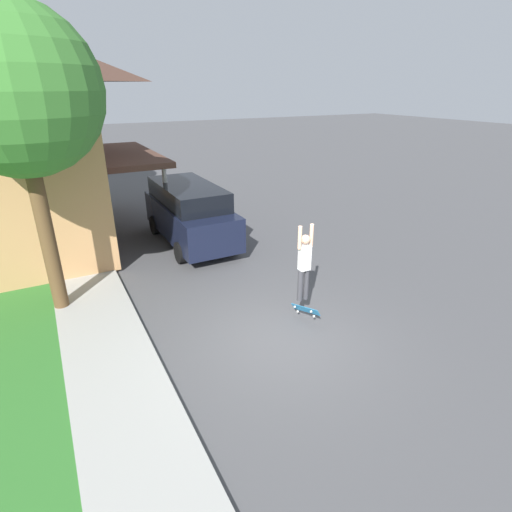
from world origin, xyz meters
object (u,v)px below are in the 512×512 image
object	(u,v)px
lawn_tree_far	(5,80)
skateboard	(305,310)
car_down_street	(92,160)
skateboarder	(304,263)
lawn_tree_near	(15,92)
suv_parked	(190,212)

from	to	relation	value
lawn_tree_far	skateboard	world-z (taller)	lawn_tree_far
lawn_tree_far	car_down_street	size ratio (longest dim) A/B	1.81
skateboarder	lawn_tree_near	bearing A→B (deg)	147.48
car_down_street	lawn_tree_near	bearing A→B (deg)	-99.74
skateboarder	suv_parked	bearing A→B (deg)	95.68
skateboarder	lawn_tree_far	bearing A→B (deg)	112.74
lawn_tree_near	lawn_tree_far	bearing A→B (deg)	92.49
lawn_tree_near	skateboarder	world-z (taller)	lawn_tree_near
lawn_tree_far	suv_parked	distance (m)	9.82
lawn_tree_far	suv_parked	size ratio (longest dim) A/B	1.50
lawn_tree_near	lawn_tree_far	size ratio (longest dim) A/B	0.92
suv_parked	skateboarder	bearing A→B (deg)	-84.32
lawn_tree_near	lawn_tree_far	world-z (taller)	lawn_tree_far
car_down_street	skateboard	bearing A→B (deg)	-85.52
car_down_street	skateboard	distance (m)	23.08
lawn_tree_far	suv_parked	bearing A→B (deg)	-55.05
suv_parked	skateboard	distance (m)	6.58
lawn_tree_near	car_down_street	distance (m)	20.25
lawn_tree_far	skateboard	xyz separation A→B (m)	(5.58, -13.70, -5.17)
car_down_street	suv_parked	bearing A→B (deg)	-85.70
lawn_tree_near	skateboarder	size ratio (longest dim) A/B	3.66
lawn_tree_near	lawn_tree_far	distance (m)	10.17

